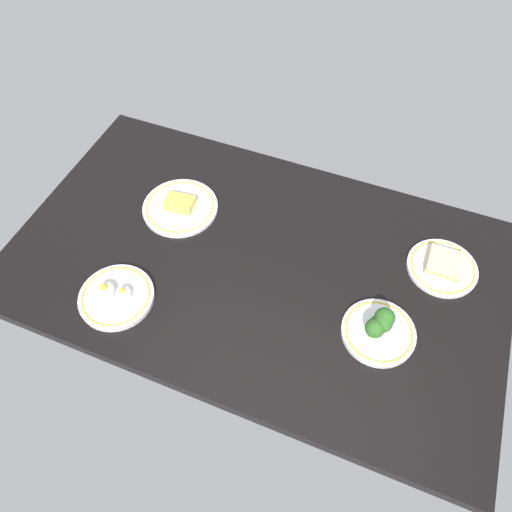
{
  "coord_description": "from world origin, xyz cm",
  "views": [
    {
      "loc": [
        28.45,
        -71.16,
        114.97
      ],
      "look_at": [
        0.0,
        0.0,
        6.0
      ],
      "focal_mm": 33.35,
      "sensor_mm": 36.0,
      "label": 1
    }
  ],
  "objects": [
    {
      "name": "dining_table",
      "position": [
        0.0,
        0.0,
        2.0
      ],
      "size": [
        138.99,
        82.38,
        4.0
      ],
      "primitive_type": "cube",
      "color": "black",
      "rests_on": "ground"
    },
    {
      "name": "plate_sandwich",
      "position": [
        49.43,
        16.52,
        5.34
      ],
      "size": [
        19.46,
        19.46,
        4.33
      ],
      "color": "silver",
      "rests_on": "dining_table"
    },
    {
      "name": "plate_cheese",
      "position": [
        -28.66,
        9.2,
        4.99
      ],
      "size": [
        22.98,
        22.98,
        3.93
      ],
      "color": "silver",
      "rests_on": "dining_table"
    },
    {
      "name": "plate_eggs",
      "position": [
        -30.17,
        -25.49,
        5.22
      ],
      "size": [
        20.12,
        20.12,
        5.25
      ],
      "color": "silver",
      "rests_on": "dining_table"
    },
    {
      "name": "plate_broccoli",
      "position": [
        37.28,
        -9.75,
        6.88
      ],
      "size": [
        18.96,
        18.96,
        8.94
      ],
      "color": "silver",
      "rests_on": "dining_table"
    }
  ]
}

